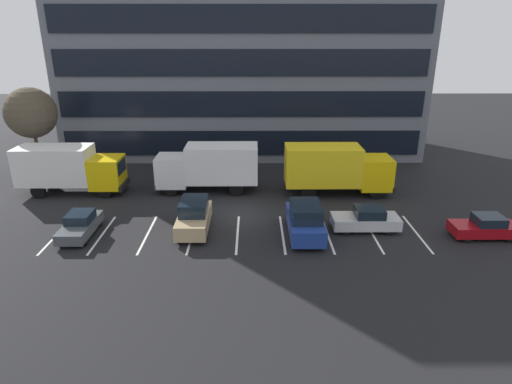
% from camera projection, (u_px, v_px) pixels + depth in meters
% --- Properties ---
extents(ground_plane, '(120.00, 120.00, 0.00)m').
position_uv_depth(ground_plane, '(239.00, 216.00, 29.75)').
color(ground_plane, black).
extents(office_building, '(34.31, 11.08, 21.60)m').
position_uv_depth(office_building, '(243.00, 42.00, 42.77)').
color(office_building, slate).
rests_on(office_building, ground_plane).
extents(lot_markings, '(22.54, 5.40, 0.01)m').
position_uv_depth(lot_markings, '(238.00, 234.00, 27.16)').
color(lot_markings, silver).
rests_on(lot_markings, ground_plane).
extents(box_truck_yellow_all, '(8.14, 2.70, 3.77)m').
position_uv_depth(box_truck_yellow_all, '(336.00, 168.00, 33.04)').
color(box_truck_yellow_all, yellow).
rests_on(box_truck_yellow_all, ground_plane).
extents(box_truck_white, '(7.92, 2.62, 3.67)m').
position_uv_depth(box_truck_white, '(209.00, 166.00, 33.69)').
color(box_truck_white, white).
rests_on(box_truck_white, ground_plane).
extents(box_truck_yellow, '(7.93, 2.63, 3.68)m').
position_uv_depth(box_truck_yellow, '(69.00, 167.00, 33.27)').
color(box_truck_yellow, yellow).
rests_on(box_truck_yellow, ground_plane).
extents(suv_tan, '(1.87, 4.42, 2.00)m').
position_uv_depth(suv_tan, '(194.00, 216.00, 27.33)').
color(suv_tan, tan).
rests_on(suv_tan, ground_plane).
extents(sedan_charcoal, '(1.65, 3.94, 1.41)m').
position_uv_depth(sedan_charcoal, '(80.00, 225.00, 26.82)').
color(sedan_charcoal, '#474C51').
rests_on(sedan_charcoal, ground_plane).
extents(sedan_silver, '(4.20, 1.76, 1.50)m').
position_uv_depth(sedan_silver, '(366.00, 219.00, 27.50)').
color(sedan_silver, silver).
rests_on(sedan_silver, ground_plane).
extents(suv_navy, '(2.02, 4.76, 2.15)m').
position_uv_depth(suv_navy, '(305.00, 220.00, 26.58)').
color(suv_navy, navy).
rests_on(suv_navy, ground_plane).
extents(sedan_maroon, '(3.94, 1.65, 1.41)m').
position_uv_depth(sedan_maroon, '(485.00, 227.00, 26.54)').
color(sedan_maroon, maroon).
rests_on(sedan_maroon, ground_plane).
extents(bare_tree, '(4.08, 4.08, 7.64)m').
position_uv_depth(bare_tree, '(31.00, 113.00, 35.30)').
color(bare_tree, '#473323').
rests_on(bare_tree, ground_plane).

